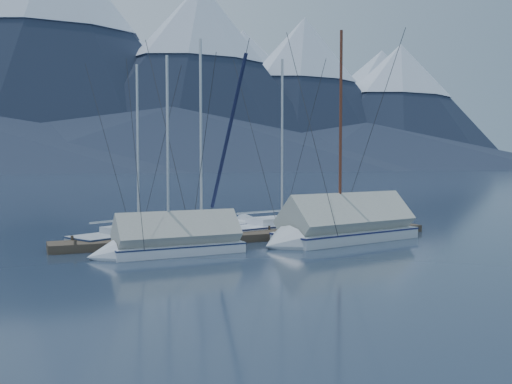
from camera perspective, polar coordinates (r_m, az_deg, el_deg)
ground at (r=23.24m, az=1.98°, el=-5.66°), size 1000.00×1000.00×0.00m
mountain_range at (r=395.30m, az=-21.65°, el=10.81°), size 877.00×584.00×150.50m
dock at (r=25.03m, az=0.00°, el=-4.79°), size 18.00×1.50×0.54m
mooring_posts at (r=24.80m, az=-1.06°, el=-4.30°), size 15.12×1.52×0.35m
sailboat_open_left at (r=25.79m, az=-11.44°, el=-4.51°), size 6.75×4.73×8.78m
sailboat_open_mid at (r=27.27m, az=-4.81°, el=-3.99°), size 8.25×4.43×10.51m
sailboat_open_right at (r=28.28m, az=3.52°, el=-3.77°), size 7.60×3.85×9.67m
sailboat_covered_near at (r=24.63m, az=8.52°, el=-3.98°), size 8.36×4.03×10.45m
sailboat_covered_far at (r=21.23m, az=-9.51°, el=-5.41°), size 6.04×2.54×8.37m
person at (r=27.13m, az=9.89°, el=-2.02°), size 0.42×0.61×1.61m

